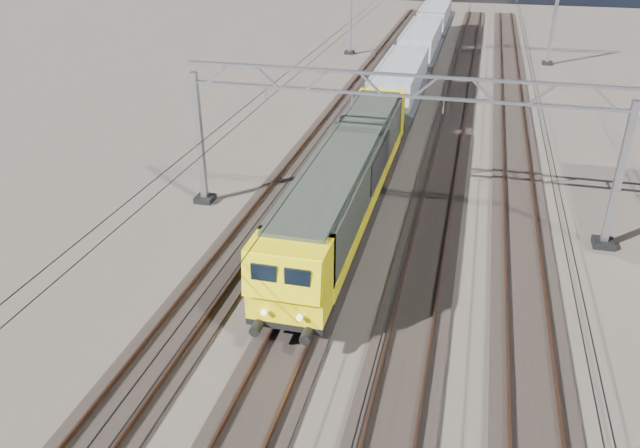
% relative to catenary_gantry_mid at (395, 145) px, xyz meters
% --- Properties ---
extents(ground, '(160.00, 160.00, 0.00)m').
position_rel_catenary_gantry_mid_xyz_m(ground, '(-0.00, -4.00, -3.91)').
color(ground, black).
rests_on(ground, ground).
extents(track_outer_west, '(2.60, 140.00, 0.30)m').
position_rel_catenary_gantry_mid_xyz_m(track_outer_west, '(-6.00, -4.00, -3.83)').
color(track_outer_west, black).
rests_on(track_outer_west, ground).
extents(track_loco, '(2.60, 140.00, 0.30)m').
position_rel_catenary_gantry_mid_xyz_m(track_loco, '(-2.00, -4.00, -3.83)').
color(track_loco, black).
rests_on(track_loco, ground).
extents(track_inner_east, '(2.60, 140.00, 0.30)m').
position_rel_catenary_gantry_mid_xyz_m(track_inner_east, '(2.00, -4.00, -3.83)').
color(track_inner_east, black).
rests_on(track_inner_east, ground).
extents(track_outer_east, '(2.60, 140.00, 0.30)m').
position_rel_catenary_gantry_mid_xyz_m(track_outer_east, '(6.00, -4.00, -3.83)').
color(track_outer_east, black).
rests_on(track_outer_east, ground).
extents(catenary_gantry_mid, '(19.90, 0.90, 7.11)m').
position_rel_catenary_gantry_mid_xyz_m(catenary_gantry_mid, '(0.00, 0.00, 0.00)').
color(catenary_gantry_mid, gray).
rests_on(catenary_gantry_mid, ground).
extents(catenary_gantry_far, '(19.90, 0.90, 7.11)m').
position_rel_catenary_gantry_mid_xyz_m(catenary_gantry_far, '(0.00, 36.00, 0.00)').
color(catenary_gantry_far, gray).
rests_on(catenary_gantry_far, ground).
extents(overhead_wires, '(12.03, 140.00, 0.53)m').
position_rel_catenary_gantry_mid_xyz_m(overhead_wires, '(-0.00, 4.00, 1.84)').
color(overhead_wires, black).
rests_on(overhead_wires, ground).
extents(locomotive, '(2.76, 21.10, 3.62)m').
position_rel_catenary_gantry_mid_xyz_m(locomotive, '(-2.00, -0.61, -1.58)').
color(locomotive, black).
rests_on(locomotive, ground).
extents(hopper_wagon_lead, '(3.38, 13.00, 3.25)m').
position_rel_catenary_gantry_mid_xyz_m(hopper_wagon_lead, '(-2.00, 17.09, -1.67)').
color(hopper_wagon_lead, black).
rests_on(hopper_wagon_lead, ground).
extents(hopper_wagon_mid, '(3.38, 13.00, 3.25)m').
position_rel_catenary_gantry_mid_xyz_m(hopper_wagon_mid, '(-2.00, 31.29, -1.67)').
color(hopper_wagon_mid, black).
rests_on(hopper_wagon_mid, ground).
extents(hopper_wagon_third, '(3.38, 13.00, 3.25)m').
position_rel_catenary_gantry_mid_xyz_m(hopper_wagon_third, '(-2.00, 45.49, -1.67)').
color(hopper_wagon_third, black).
rests_on(hopper_wagon_third, ground).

